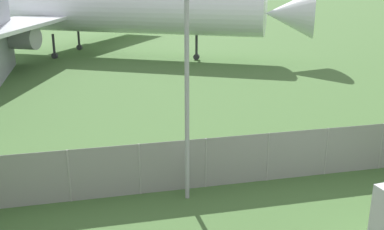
{
  "coord_description": "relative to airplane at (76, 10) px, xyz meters",
  "views": [
    {
      "loc": [
        -4.09,
        -4.02,
        8.06
      ],
      "look_at": [
        0.15,
        14.29,
        2.0
      ],
      "focal_mm": 42.0,
      "sensor_mm": 36.0,
      "label": 1
    }
  ],
  "objects": [
    {
      "name": "perimeter_fence",
      "position": [
        4.97,
        -30.96,
        -3.38
      ],
      "size": [
        56.07,
        0.07,
        2.03
      ],
      "color": "gray",
      "rests_on": "ground"
    },
    {
      "name": "airplane",
      "position": [
        0.0,
        0.0,
        0.0
      ],
      "size": [
        42.22,
        34.59,
        12.9
      ],
      "rotation": [
        0.0,
        0.0,
        -0.47
      ],
      "color": "silver",
      "rests_on": "ground"
    },
    {
      "name": "light_mast",
      "position": [
        4.09,
        -31.65,
        1.07
      ],
      "size": [
        0.44,
        0.44,
        9.12
      ],
      "color": "#99999E",
      "rests_on": "ground"
    }
  ]
}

